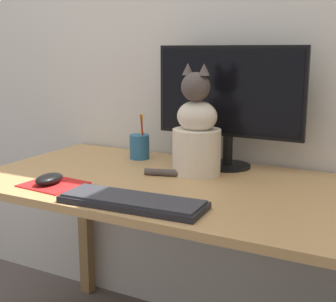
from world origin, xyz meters
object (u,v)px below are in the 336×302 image
Objects in this scene: keyboard at (132,201)px; computer_mouse_left at (49,179)px; monitor at (229,99)px; cat at (196,134)px; pen_cup at (140,146)px.

keyboard is 3.96× the size of computer_mouse_left.
computer_mouse_left is (-0.41, -0.49, -0.23)m from monitor.
monitor is at bearing 70.07° from cat.
monitor is 1.44× the size of cat.
computer_mouse_left is at bearing 169.31° from keyboard.
keyboard is at bearing -7.18° from computer_mouse_left.
monitor is 3.06× the size of pen_cup.
cat is at bearing -113.98° from monitor.
cat reaches higher than keyboard.
computer_mouse_left reaches higher than keyboard.
pen_cup is (-0.36, -0.03, -0.20)m from monitor.
keyboard is 0.57m from pen_cup.
keyboard is at bearing -88.03° from cat.
monitor reaches higher than computer_mouse_left.
monitor is at bearing 78.30° from keyboard.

